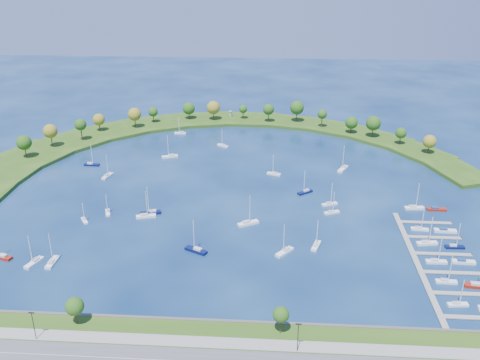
# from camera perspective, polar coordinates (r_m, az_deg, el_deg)

# --- Properties ---
(ground) EXTENTS (700.00, 700.00, 0.00)m
(ground) POSITION_cam_1_polar(r_m,az_deg,el_deg) (265.22, -1.15, -1.20)
(ground) COLOR #071C43
(ground) RESTS_ON ground
(breakwater) EXTENTS (286.74, 247.64, 2.00)m
(breakwater) POSITION_cam_1_polar(r_m,az_deg,el_deg) (316.11, -8.81, 2.94)
(breakwater) COLOR #294913
(breakwater) RESTS_ON ground
(breakwater_trees) EXTENTS (239.19, 90.05, 14.60)m
(breakwater_trees) POSITION_cam_1_polar(r_m,az_deg,el_deg) (342.94, -1.69, 6.58)
(breakwater_trees) COLOR #382314
(breakwater_trees) RESTS_ON breakwater
(harbor_tower) EXTENTS (2.60, 2.60, 3.93)m
(harbor_tower) POSITION_cam_1_polar(r_m,az_deg,el_deg) (377.57, -1.04, 7.16)
(harbor_tower) COLOR gray
(harbor_tower) RESTS_ON breakwater
(dock_system) EXTENTS (24.28, 82.00, 1.60)m
(dock_system) POSITION_cam_1_polar(r_m,az_deg,el_deg) (220.12, 20.37, -8.36)
(dock_system) COLOR gray
(dock_system) RESTS_ON ground
(moored_boat_0) EXTENTS (7.70, 8.46, 13.17)m
(moored_boat_0) POSITION_cam_1_polar(r_m,az_deg,el_deg) (213.48, 4.85, -7.66)
(moored_boat_0) COLOR white
(moored_boat_0) RESTS_ON ground
(moored_boat_1) EXTENTS (9.51, 5.11, 13.47)m
(moored_boat_1) POSITION_cam_1_polar(r_m,az_deg,el_deg) (229.61, -24.35, -7.49)
(moored_boat_1) COLOR maroon
(moored_boat_1) RESTS_ON ground
(moored_boat_2) EXTENTS (9.72, 6.74, 14.04)m
(moored_boat_2) POSITION_cam_1_polar(r_m,az_deg,el_deg) (214.38, -4.76, -7.50)
(moored_boat_2) COLOR #0A103F
(moored_boat_2) RESTS_ON ground
(moored_boat_3) EXTENTS (4.87, 6.27, 9.27)m
(moored_boat_3) POSITION_cam_1_polar(r_m,az_deg,el_deg) (246.08, -16.45, -4.13)
(moored_boat_3) COLOR white
(moored_boat_3) RESTS_ON ground
(moored_boat_4) EXTENTS (4.60, 8.78, 12.43)m
(moored_boat_4) POSITION_cam_1_polar(r_m,az_deg,el_deg) (289.75, -14.11, 0.49)
(moored_boat_4) COLOR white
(moored_boat_4) RESTS_ON ground
(moored_boat_5) EXTENTS (2.72, 8.79, 12.81)m
(moored_boat_5) POSITION_cam_1_polar(r_m,az_deg,el_deg) (218.64, -19.62, -8.30)
(moored_boat_5) COLOR white
(moored_boat_5) RESTS_ON ground
(moored_boat_6) EXTENTS (8.68, 2.75, 12.63)m
(moored_boat_6) POSITION_cam_1_polar(r_m,az_deg,el_deg) (307.37, -15.72, 1.67)
(moored_boat_6) COLOR #0A103F
(moored_boat_6) RESTS_ON ground
(moored_boat_7) EXTENTS (9.20, 4.60, 13.02)m
(moored_boat_7) POSITION_cam_1_polar(r_m,az_deg,el_deg) (243.17, -10.14, -3.79)
(moored_boat_7) COLOR white
(moored_boat_7) RESTS_ON ground
(moored_boat_8) EXTENTS (6.99, 10.11, 14.59)m
(moored_boat_8) POSITION_cam_1_polar(r_m,az_deg,el_deg) (295.46, 11.06, 1.25)
(moored_boat_8) COLOR white
(moored_boat_8) RESTS_ON ground
(moored_boat_9) EXTENTS (7.90, 4.93, 11.26)m
(moored_boat_9) POSITION_cam_1_polar(r_m,az_deg,el_deg) (254.12, 9.65, -2.51)
(moored_boat_9) COLOR white
(moored_boat_9) RESTS_ON ground
(moored_boat_10) EXTENTS (7.51, 6.30, 11.35)m
(moored_boat_10) POSITION_cam_1_polar(r_m,az_deg,el_deg) (325.07, -1.85, 3.79)
(moored_boat_10) COLOR white
(moored_boat_10) RESTS_ON ground
(moored_boat_11) EXTENTS (8.12, 6.97, 12.36)m
(moored_boat_11) POSITION_cam_1_polar(r_m,az_deg,el_deg) (264.49, 7.04, -1.24)
(moored_boat_11) COLOR #0A103F
(moored_boat_11) RESTS_ON ground
(moored_boat_12) EXTENTS (4.68, 8.44, 11.96)m
(moored_boat_12) POSITION_cam_1_polar(r_m,az_deg,el_deg) (219.04, 8.21, -6.96)
(moored_boat_12) COLOR white
(moored_boat_12) RESTS_ON ground
(moored_boat_13) EXTENTS (7.54, 4.70, 10.76)m
(moored_boat_13) POSITION_cam_1_polar(r_m,az_deg,el_deg) (246.55, 9.87, -3.39)
(moored_boat_13) COLOR white
(moored_boat_13) RESTS_ON ground
(moored_boat_14) EXTENTS (7.87, 4.64, 11.18)m
(moored_boat_14) POSITION_cam_1_polar(r_m,az_deg,el_deg) (284.36, 3.70, 0.73)
(moored_boat_14) COLOR white
(moored_boat_14) RESTS_ON ground
(moored_boat_16) EXTENTS (5.12, 8.96, 12.70)m
(moored_boat_16) POSITION_cam_1_polar(r_m,az_deg,el_deg) (221.02, -21.33, -8.21)
(moored_boat_16) COLOR white
(moored_boat_16) RESTS_ON ground
(moored_boat_17) EXTENTS (9.78, 5.26, 13.84)m
(moored_boat_17) POSITION_cam_1_polar(r_m,az_deg,el_deg) (245.79, -9.61, -3.43)
(moored_boat_17) COLOR #0A103F
(moored_boat_17) RESTS_ON ground
(moored_boat_18) EXTENTS (9.66, 7.05, 14.08)m
(moored_boat_18) POSITION_cam_1_polar(r_m,az_deg,el_deg) (233.36, 0.87, -4.63)
(moored_boat_18) COLOR white
(moored_boat_18) RESTS_ON ground
(moored_boat_19) EXTENTS (7.59, 2.28, 11.09)m
(moored_boat_19) POSITION_cam_1_polar(r_m,az_deg,el_deg) (349.83, -6.46, 5.11)
(moored_boat_19) COLOR white
(moored_boat_19) RESTS_ON ground
(moored_boat_20) EXTENTS (9.54, 5.73, 13.57)m
(moored_boat_20) POSITION_cam_1_polar(r_m,az_deg,el_deg) (310.23, -7.57, 2.60)
(moored_boat_20) COLOR white
(moored_boat_20) RESTS_ON ground
(moored_boat_21) EXTENTS (3.96, 7.05, 9.99)m
(moored_boat_21) POSITION_cam_1_polar(r_m,az_deg,el_deg) (250.36, -14.09, -3.35)
(moored_boat_21) COLOR white
(moored_boat_21) RESTS_ON ground
(docked_boat_0) EXTENTS (7.23, 2.68, 10.39)m
(docked_boat_0) POSITION_cam_1_polar(r_m,az_deg,el_deg) (199.15, 22.45, -12.22)
(docked_boat_0) COLOR white
(docked_boat_0) RESTS_ON ground
(docked_boat_2) EXTENTS (7.67, 2.41, 11.17)m
(docked_boat_2) POSITION_cam_1_polar(r_m,az_deg,el_deg) (209.60, 21.37, -10.09)
(docked_boat_2) COLOR white
(docked_boat_2) RESTS_ON ground
(docked_boat_3) EXTENTS (9.65, 3.65, 13.85)m
(docked_boat_3) POSITION_cam_1_polar(r_m,az_deg,el_deg) (211.33, 24.28, -10.30)
(docked_boat_3) COLOR maroon
(docked_boat_3) RESTS_ON ground
(docked_boat_4) EXTENTS (8.07, 2.34, 11.83)m
(docked_boat_4) POSITION_cam_1_polar(r_m,az_deg,el_deg) (220.28, 20.41, -8.18)
(docked_boat_4) COLOR white
(docked_boat_4) RESTS_ON ground
(docked_boat_5) EXTENTS (8.91, 2.93, 1.79)m
(docked_boat_5) POSITION_cam_1_polar(r_m,az_deg,el_deg) (224.07, 22.96, -8.12)
(docked_boat_5) COLOR white
(docked_boat_5) RESTS_ON ground
(docked_boat_6) EXTENTS (8.87, 3.68, 12.64)m
(docked_boat_6) POSITION_cam_1_polar(r_m,az_deg,el_deg) (231.73, 19.52, -6.37)
(docked_boat_6) COLOR white
(docked_boat_6) RESTS_ON ground
(docked_boat_7) EXTENTS (7.81, 2.40, 11.39)m
(docked_boat_7) POSITION_cam_1_polar(r_m,az_deg,el_deg) (233.11, 22.15, -6.62)
(docked_boat_7) COLOR #0A103F
(docked_boat_7) RESTS_ON ground
(docked_boat_8) EXTENTS (7.63, 2.90, 10.94)m
(docked_boat_8) POSITION_cam_1_polar(r_m,az_deg,el_deg) (241.88, 18.83, -4.96)
(docked_boat_8) COLOR white
(docked_boat_8) RESTS_ON ground
(docked_boat_9) EXTENTS (9.50, 3.16, 1.91)m
(docked_boat_9) POSITION_cam_1_polar(r_m,az_deg,el_deg) (244.15, 21.24, -5.10)
(docked_boat_9) COLOR white
(docked_boat_9) RESTS_ON ground
(docked_boat_10) EXTENTS (9.11, 3.30, 13.12)m
(docked_boat_10) POSITION_cam_1_polar(r_m,az_deg,el_deg) (259.87, 18.29, -2.81)
(docked_boat_10) COLOR white
(docked_boat_10) RESTS_ON ground
(docked_boat_11) EXTENTS (8.93, 2.62, 1.82)m
(docked_boat_11) POSITION_cam_1_polar(r_m,az_deg,el_deg) (262.14, 20.43, -2.96)
(docked_boat_11) COLOR maroon
(docked_boat_11) RESTS_ON ground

